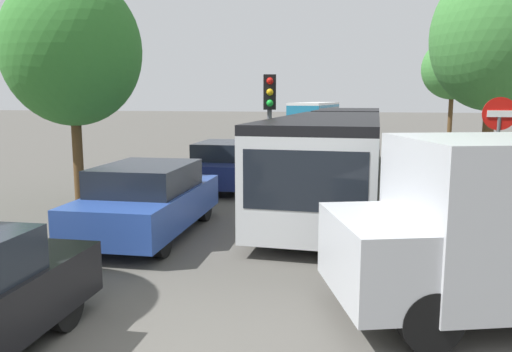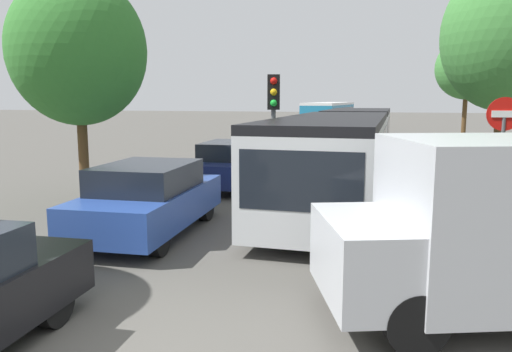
% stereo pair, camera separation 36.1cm
% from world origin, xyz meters
% --- Properties ---
extents(articulated_bus, '(2.75, 15.87, 2.35)m').
position_xyz_m(articulated_bus, '(1.60, 11.55, 1.36)').
color(articulated_bus, silver).
rests_on(articulated_bus, ground).
extents(city_bus_rear, '(3.45, 11.50, 2.44)m').
position_xyz_m(city_bus_rear, '(-1.88, 39.38, 1.41)').
color(city_bus_rear, teal).
rests_on(city_bus_rear, ground).
extents(queued_car_blue, '(1.97, 4.33, 1.48)m').
position_xyz_m(queued_car_blue, '(-1.89, 4.90, 0.75)').
color(queued_car_blue, '#284799').
rests_on(queued_car_blue, ground).
extents(queued_car_navy, '(1.93, 4.24, 1.45)m').
position_xyz_m(queued_car_navy, '(-1.87, 10.61, 0.74)').
color(queued_car_navy, navy).
rests_on(queued_car_navy, ground).
extents(queued_car_graphite, '(1.96, 4.32, 1.48)m').
position_xyz_m(queued_car_graphite, '(-1.63, 16.22, 0.75)').
color(queued_car_graphite, '#47474C').
rests_on(queued_car_graphite, ground).
extents(queued_car_red, '(2.00, 4.41, 1.51)m').
position_xyz_m(queued_car_red, '(-1.66, 21.65, 0.76)').
color(queued_car_red, '#B21E19').
rests_on(queued_car_red, ground).
extents(queued_car_green, '(2.02, 4.43, 1.52)m').
position_xyz_m(queued_car_green, '(-1.72, 27.22, 0.77)').
color(queued_car_green, '#236638').
rests_on(queued_car_green, ground).
extents(traffic_light, '(0.37, 0.39, 3.40)m').
position_xyz_m(traffic_light, '(-0.07, 8.48, 2.50)').
color(traffic_light, '#56595E').
rests_on(traffic_light, ground).
extents(no_entry_sign, '(0.70, 0.08, 2.82)m').
position_xyz_m(no_entry_sign, '(5.15, 7.11, 1.88)').
color(no_entry_sign, '#56595E').
rests_on(no_entry_sign, ground).
extents(tree_left_mid, '(3.41, 3.41, 5.87)m').
position_xyz_m(tree_left_mid, '(-4.79, 7.05, 3.97)').
color(tree_left_mid, '#51381E').
rests_on(tree_left_mid, ground).
extents(tree_right_mid, '(4.49, 4.49, 7.64)m').
position_xyz_m(tree_right_mid, '(6.81, 15.46, 4.97)').
color(tree_right_mid, '#51381E').
rests_on(tree_right_mid, ground).
extents(tree_right_far, '(3.35, 3.35, 6.09)m').
position_xyz_m(tree_right_far, '(6.93, 25.14, 4.32)').
color(tree_right_far, '#51381E').
rests_on(tree_right_far, ground).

